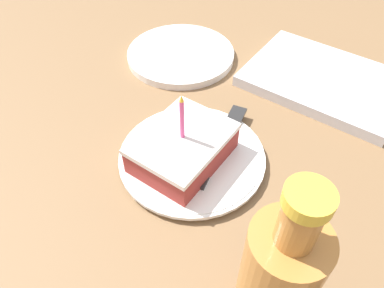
{
  "coord_description": "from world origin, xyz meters",
  "views": [
    {
      "loc": [
        -0.24,
        0.28,
        0.42
      ],
      "look_at": [
        -0.03,
        -0.02,
        0.04
      ],
      "focal_mm": 35.0,
      "sensor_mm": 36.0,
      "label": 1
    }
  ],
  "objects": [
    {
      "name": "ground_plane",
      "position": [
        0.0,
        0.0,
        -0.02
      ],
      "size": [
        2.4,
        2.4,
        0.04
      ],
      "color": "brown",
      "rests_on": "ground"
    },
    {
      "name": "side_plate",
      "position": [
        0.15,
        -0.23,
        0.01
      ],
      "size": [
        0.21,
        0.21,
        0.01
      ],
      "color": "white",
      "rests_on": "ground_plane"
    },
    {
      "name": "marble_board",
      "position": [
        -0.12,
        -0.31,
        0.01
      ],
      "size": [
        0.27,
        0.19,
        0.02
      ],
      "color": "silver",
      "rests_on": "ground_plane"
    },
    {
      "name": "cake_slice",
      "position": [
        -0.02,
        -0.01,
        0.04
      ],
      "size": [
        0.11,
        0.14,
        0.12
      ],
      "color": "#99332D",
      "rests_on": "plate"
    },
    {
      "name": "plate",
      "position": [
        -0.03,
        -0.02,
        0.01
      ],
      "size": [
        0.21,
        0.21,
        0.01
      ],
      "color": "white",
      "rests_on": "ground_plane"
    },
    {
      "name": "fork",
      "position": [
        -0.05,
        -0.07,
        0.02
      ],
      "size": [
        0.06,
        0.18,
        0.0
      ],
      "color": "#262626",
      "rests_on": "plate"
    },
    {
      "name": "bottle",
      "position": [
        -0.22,
        0.12,
        0.09
      ],
      "size": [
        0.07,
        0.07,
        0.23
      ],
      "color": "#B27233",
      "rests_on": "ground_plane"
    }
  ]
}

